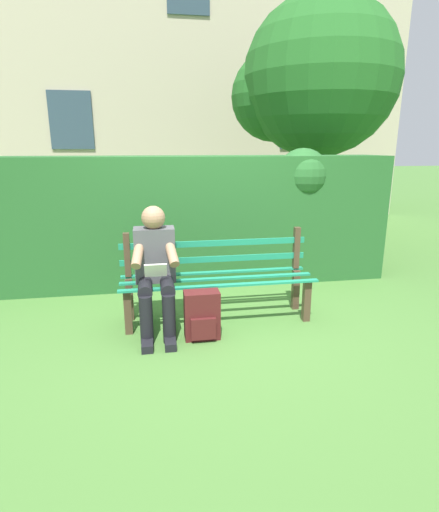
% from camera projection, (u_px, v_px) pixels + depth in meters
% --- Properties ---
extents(ground, '(60.00, 60.00, 0.00)m').
position_uv_depth(ground, '(218.00, 320.00, 4.11)').
color(ground, '#477533').
extents(park_bench, '(1.91, 0.48, 0.89)m').
position_uv_depth(park_bench, '(217.00, 277.00, 4.06)').
color(park_bench, '#4C3828').
rests_on(park_bench, ground).
extents(person_seated, '(0.44, 0.73, 1.18)m').
position_uv_depth(person_seated, '(155.00, 267.00, 3.75)').
color(person_seated, '#4C4C51').
rests_on(person_seated, ground).
extents(hedge_backdrop, '(5.43, 0.82, 1.69)m').
position_uv_depth(hedge_backdrop, '(177.00, 218.00, 5.10)').
color(hedge_backdrop, '#265B28').
rests_on(hedge_backdrop, ground).
extents(tree, '(2.69, 2.56, 4.09)m').
position_uv_depth(tree, '(312.00, 82.00, 6.72)').
color(tree, brown).
rests_on(tree, ground).
extents(building_facade, '(10.27, 3.22, 8.03)m').
position_uv_depth(building_facade, '(183.00, 51.00, 10.10)').
color(building_facade, '#BCAD93').
rests_on(building_facade, ground).
extents(backpack, '(0.32, 0.25, 0.45)m').
position_uv_depth(backpack, '(202.00, 316.00, 3.67)').
color(backpack, '#4C1919').
rests_on(backpack, ground).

